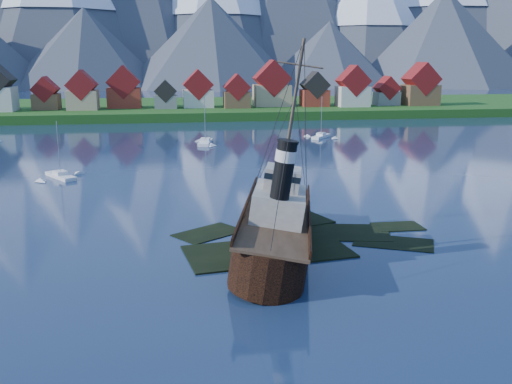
{
  "coord_description": "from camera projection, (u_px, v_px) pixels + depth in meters",
  "views": [
    {
      "loc": [
        -13.46,
        -60.94,
        20.98
      ],
      "look_at": [
        -3.11,
        6.0,
        5.0
      ],
      "focal_mm": 40.0,
      "sensor_mm": 36.0,
      "label": 1
    }
  ],
  "objects": [
    {
      "name": "shoal",
      "position": [
        301.0,
        242.0,
        67.85
      ],
      "size": [
        31.71,
        21.24,
        1.14
      ],
      "color": "black",
      "rests_on": "ground"
    },
    {
      "name": "ground",
      "position": [
        291.0,
        245.0,
        65.44
      ],
      "size": [
        1400.0,
        1400.0,
        0.0
      ],
      "primitive_type": "plane",
      "color": "#1A2B49",
      "rests_on": "ground"
    },
    {
      "name": "sailboat_e",
      "position": [
        205.0,
        143.0,
        142.44
      ],
      "size": [
        4.52,
        10.75,
        12.12
      ],
      "rotation": [
        0.0,
        0.0,
        -0.19
      ],
      "color": "white",
      "rests_on": "ground"
    },
    {
      "name": "shore_bank",
      "position": [
        201.0,
        111.0,
        228.95
      ],
      "size": [
        600.0,
        80.0,
        3.2
      ],
      "primitive_type": "cube",
      "color": "#1B4814",
      "rests_on": "ground"
    },
    {
      "name": "town",
      "position": [
        112.0,
        92.0,
        204.82
      ],
      "size": [
        250.96,
        16.69,
        17.3
      ],
      "color": "maroon",
      "rests_on": "ground"
    },
    {
      "name": "tugboat_wreck",
      "position": [
        269.0,
        223.0,
        63.45
      ],
      "size": [
        7.12,
        30.68,
        24.31
      ],
      "rotation": [
        0.0,
        0.14,
        -0.24
      ],
      "color": "black",
      "rests_on": "ground"
    },
    {
      "name": "sailboat_a",
      "position": [
        61.0,
        177.0,
        102.12
      ],
      "size": [
        6.58,
        8.46,
        10.62
      ],
      "rotation": [
        0.0,
        0.0,
        0.58
      ],
      "color": "white",
      "rests_on": "ground"
    },
    {
      "name": "seawall",
      "position": [
        208.0,
        122.0,
        192.4
      ],
      "size": [
        600.0,
        2.5,
        2.0
      ],
      "primitive_type": "cube",
      "color": "#3F3D38",
      "rests_on": "ground"
    },
    {
      "name": "sailboat_d",
      "position": [
        321.0,
        137.0,
        153.2
      ],
      "size": [
        6.83,
        8.13,
        11.67
      ],
      "rotation": [
        0.0,
        0.0,
        -0.64
      ],
      "color": "white",
      "rests_on": "ground"
    }
  ]
}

